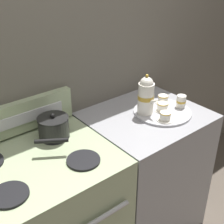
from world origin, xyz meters
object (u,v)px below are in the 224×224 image
(teacup_right, at_px, (165,116))
(teacup_left, at_px, (163,107))
(teapot, at_px, (146,95))
(saucepan, at_px, (53,127))
(teacup_front, at_px, (163,99))
(serving_tray, at_px, (162,112))
(creamer_jug, at_px, (181,101))

(teacup_right, bearing_deg, teacup_left, 50.27)
(teapot, height_order, teacup_left, teapot)
(saucepan, xyz_separation_m, teacup_right, (0.59, -0.27, -0.03))
(saucepan, distance_m, teacup_front, 0.75)
(serving_tray, distance_m, teacup_front, 0.12)
(teapot, relative_size, teacup_right, 2.50)
(saucepan, xyz_separation_m, creamer_jug, (0.79, -0.22, -0.01))
(teacup_right, height_order, creamer_jug, creamer_jug)
(teapot, bearing_deg, teacup_right, -79.59)
(teacup_left, bearing_deg, teacup_front, 41.45)
(teacup_front, bearing_deg, teacup_right, -133.94)
(serving_tray, height_order, teacup_right, teacup_right)
(serving_tray, height_order, creamer_jug, creamer_jug)
(teacup_left, bearing_deg, serving_tray, -110.24)
(creamer_jug, bearing_deg, teapot, 159.20)
(teacup_front, bearing_deg, creamer_jug, -68.03)
(teacup_front, bearing_deg, teapot, -172.34)
(teacup_left, distance_m, teacup_front, 0.11)
(teacup_left, xyz_separation_m, teacup_right, (-0.08, -0.09, 0.00))
(teapot, xyz_separation_m, creamer_jug, (0.23, -0.09, -0.08))
(teacup_front, relative_size, creamer_jug, 1.27)
(teacup_left, distance_m, creamer_jug, 0.13)
(teacup_front, bearing_deg, saucepan, 172.05)
(teapot, height_order, creamer_jug, teapot)
(teacup_right, xyz_separation_m, creamer_jug, (0.20, 0.05, 0.01))
(saucepan, distance_m, teapot, 0.58)
(serving_tray, relative_size, teacup_right, 3.55)
(teacup_left, bearing_deg, creamer_jug, -17.30)
(teapot, height_order, teacup_right, teapot)
(teacup_left, height_order, creamer_jug, creamer_jug)
(teacup_right, bearing_deg, teapot, 100.41)
(teapot, bearing_deg, creamer_jug, -20.80)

